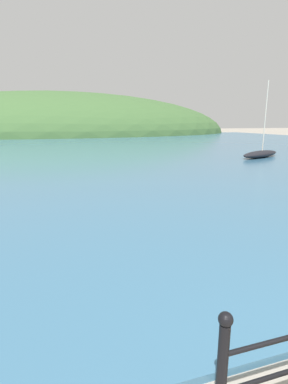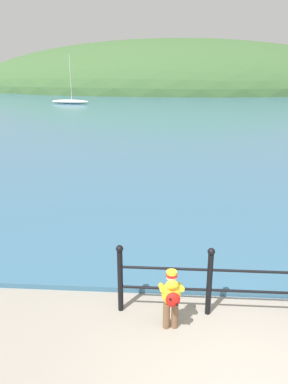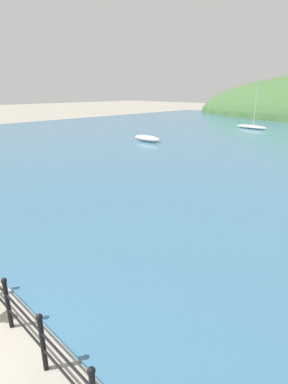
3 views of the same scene
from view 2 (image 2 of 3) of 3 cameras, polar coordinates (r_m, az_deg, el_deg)
The scene contains 5 objects.
water at distance 36.06m, azimuth 5.61°, elevation 12.35°, with size 80.00×60.00×0.10m, color #386684.
far_hillside at distance 70.30m, azimuth 4.87°, elevation 15.33°, with size 73.44×40.39×17.08m.
iron_railing at distance 6.42m, azimuth 16.59°, elevation -12.90°, with size 4.49×0.12×1.21m.
child_in_coat at distance 5.93m, azimuth 4.19°, elevation -15.36°, with size 0.41×0.55×1.00m.
boat_nearest_quay at distance 42.28m, azimuth -11.20°, elevation 13.40°, with size 4.29×1.63×5.02m.
Camera 2 is at (-1.02, -3.84, 3.91)m, focal length 35.00 mm.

